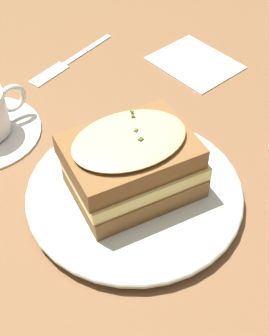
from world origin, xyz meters
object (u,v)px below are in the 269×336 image
sandwich (133,164)px  napkin (195,62)px  fork (64,64)px  dinner_plate (134,192)px

sandwich → napkin: size_ratio=1.31×
sandwich → fork: size_ratio=0.94×
sandwich → fork: bearing=-27.4°
sandwich → napkin: sandwich is taller
napkin → sandwich: bearing=111.1°
sandwich → dinner_plate: bearing=-172.6°
fork → napkin: (-0.15, -0.14, 0.00)m
fork → dinner_plate: bearing=150.2°
dinner_plate → napkin: size_ratio=1.98×
fork → napkin: 0.21m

